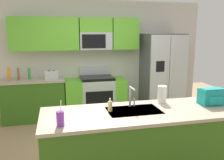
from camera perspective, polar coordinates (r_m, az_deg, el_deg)
ground_plane at (r=4.06m, az=1.49°, el=-16.40°), size 9.00×9.00×0.00m
kitchen_wall_unit at (r=5.63m, az=-5.32°, el=7.03°), size 5.20×0.43×2.60m
back_counter at (r=5.49m, az=-17.94°, el=-4.43°), size 1.31×0.63×0.90m
range_oven at (r=5.54m, az=-3.93°, el=-3.85°), size 1.36×0.61×1.10m
refrigerator at (r=5.83m, az=11.81°, el=1.57°), size 0.90×0.76×1.85m
island_counter at (r=3.28m, az=7.06°, el=-14.72°), size 2.55×0.90×0.90m
toaster at (r=5.30m, az=-14.15°, el=1.22°), size 0.28×0.16×0.18m
pepper_mill at (r=5.40m, az=-21.32°, el=1.35°), size 0.05×0.05×0.25m
bottle_orange at (r=5.39m, az=-23.29°, el=1.31°), size 0.06×0.06×0.28m
bottle_green at (r=5.39m, az=-19.03°, el=1.45°), size 0.06×0.06×0.24m
sink_faucet at (r=3.20m, az=4.56°, el=-3.53°), size 0.08×0.21×0.28m
drink_cup_purple at (r=2.64m, az=-12.17°, el=-8.92°), size 0.08×0.08×0.28m
soap_dispenser at (r=3.05m, az=-0.46°, el=-6.20°), size 0.06×0.06×0.17m
paper_towel_roll at (r=3.48m, az=11.78°, el=-3.33°), size 0.12×0.12×0.24m
backpack at (r=3.60m, az=22.53°, el=-3.56°), size 0.32×0.22×0.23m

